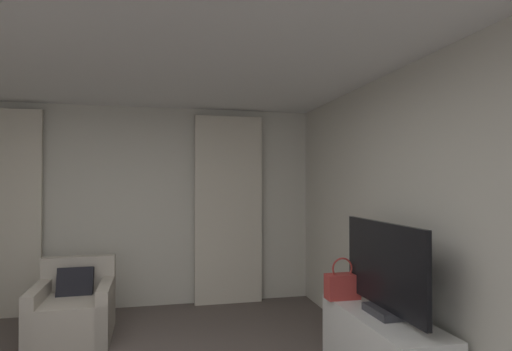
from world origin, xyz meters
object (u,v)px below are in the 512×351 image
Objects in this scene: armchair at (73,312)px; handbag_primary at (342,285)px; tv_flatscreen at (384,271)px; tv_console at (382,351)px.

handbag_primary is (2.47, -1.17, 0.42)m from armchair.
tv_flatscreen is at bearing -32.74° from armchair.
tv_console is 3.57× the size of handbag_primary.
tv_flatscreen reaches higher than armchair.
armchair is 0.67× the size of tv_console.
tv_flatscreen is 0.56m from handbag_primary.
armchair is 2.38× the size of handbag_primary.
handbag_primary is (-0.12, 0.50, -0.23)m from tv_flatscreen.
armchair is at bearing 147.65° from tv_console.
handbag_primary is (-0.12, 0.47, 0.41)m from tv_console.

